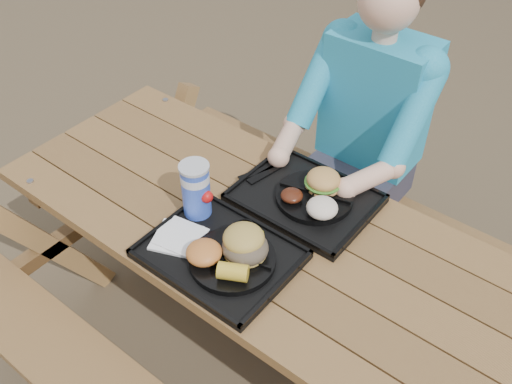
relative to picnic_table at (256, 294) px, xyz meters
The scene contains 18 objects.
ground 0.38m from the picnic_table, ahead, with size 60.00×60.00×0.00m, color #999999.
picnic_table is the anchor object (origin of this frame).
tray_near 0.43m from the picnic_table, 87.39° to the right, with size 0.45×0.35×0.02m, color black.
tray_far 0.43m from the picnic_table, 69.08° to the left, with size 0.45×0.35×0.02m, color black.
plate_near 0.45m from the picnic_table, 71.84° to the right, with size 0.26×0.26×0.02m, color black.
plate_far 0.46m from the picnic_table, 62.54° to the left, with size 0.26×0.26×0.02m, color black.
napkin_stack 0.48m from the picnic_table, 120.60° to the right, with size 0.14×0.14×0.02m, color white.
soda_cup 0.52m from the picnic_table, 149.77° to the right, with size 0.09×0.09×0.18m, color blue.
condiment_bbq 0.42m from the picnic_table, 78.87° to the right, with size 0.05×0.05×0.03m, color black.
condiment_mustard 0.42m from the picnic_table, 48.28° to the right, with size 0.04×0.04×0.03m, color gold.
sandwich 0.51m from the picnic_table, 62.05° to the right, with size 0.13×0.13×0.14m, color gold, non-canonical shape.
mac_cheese 0.51m from the picnic_table, 89.77° to the right, with size 0.11×0.11×0.05m, color orange.
corn_cob 0.52m from the picnic_table, 65.58° to the right, with size 0.09×0.09×0.05m, color yellow, non-canonical shape.
cutlery_far 0.46m from the picnic_table, 118.04° to the left, with size 0.03×0.17×0.01m, color black.
burger 0.53m from the picnic_table, 66.95° to the left, with size 0.12×0.12×0.10m, color #D5974B, non-canonical shape.
baked_beans 0.45m from the picnic_table, 67.21° to the left, with size 0.07×0.07×0.03m, color #4E1E0F.
potato_salad 0.49m from the picnic_table, 36.53° to the left, with size 0.10×0.10×0.06m, color white.
diner 0.74m from the picnic_table, 87.70° to the left, with size 0.48×0.84×1.28m, color #1C98C8, non-canonical shape.
Camera 1 is at (0.82, -1.04, 2.06)m, focal length 40.00 mm.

